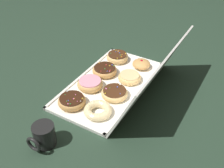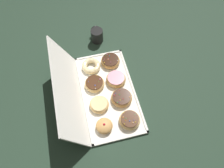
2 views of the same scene
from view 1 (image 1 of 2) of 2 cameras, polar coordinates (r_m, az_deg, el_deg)
ground_plane at (r=1.30m, az=-0.60°, el=-0.34°), size 3.00×3.00×0.00m
donut_box at (r=1.30m, az=-0.61°, el=-0.15°), size 0.58×0.31×0.01m
box_lid_open at (r=1.15m, az=8.61°, el=1.47°), size 0.58×0.12×0.26m
sprinkle_donut_0 at (r=1.46m, az=1.13°, el=5.68°), size 0.11×0.11×0.04m
sprinkle_donut_1 at (r=1.35m, az=-1.54°, el=2.90°), size 0.12×0.12×0.04m
pink_frosted_donut_2 at (r=1.26m, az=-4.61°, el=0.07°), size 0.12×0.12×0.04m
sprinkle_donut_3 at (r=1.18m, az=-8.40°, el=-3.53°), size 0.12×0.12×0.04m
jelly_filled_donut_4 at (r=1.40m, az=6.16°, el=4.16°), size 0.09×0.09×0.05m
glazed_ring_donut_5 at (r=1.31m, az=3.68°, el=1.38°), size 0.11×0.11×0.04m
sprinkle_donut_6 at (r=1.21m, az=0.54°, el=-1.91°), size 0.12×0.12×0.04m
cruller_donut_7 at (r=1.13m, az=-3.00°, el=-5.52°), size 0.12×0.12×0.03m
coffee_mug at (r=1.03m, az=-14.12°, el=-10.35°), size 0.10×0.08×0.09m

